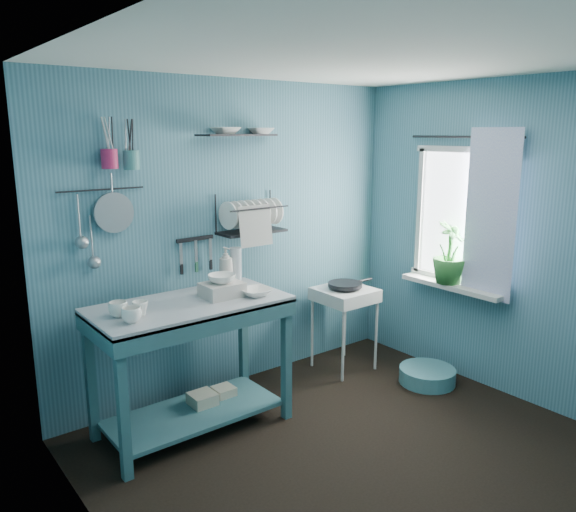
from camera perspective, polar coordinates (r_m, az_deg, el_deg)
floor at (r=3.95m, az=7.46°, el=-19.59°), size 3.20×3.20×0.00m
ceiling at (r=3.37m, az=8.73°, el=19.34°), size 3.20×3.20×0.00m
wall_back at (r=4.60m, az=-5.48°, el=1.91°), size 3.20×0.00×3.20m
wall_left at (r=2.60m, az=-17.61°, el=-7.00°), size 0.00×3.00×3.00m
wall_right at (r=4.71m, az=21.74°, el=1.34°), size 0.00×3.00×3.00m
work_counter at (r=4.08m, az=-9.72°, el=-11.02°), size 1.42×0.86×0.95m
mug_left at (r=3.57m, az=-15.61°, el=-5.80°), size 0.12×0.12×0.10m
mug_mid at (r=3.70m, az=-14.77°, el=-5.16°), size 0.14×0.14×0.09m
mug_right at (r=3.71m, az=-16.85°, el=-5.20°), size 0.17×0.17×0.10m
wash_tub at (r=4.00m, az=-6.70°, el=-3.41°), size 0.28×0.22×0.10m
tub_bowl at (r=3.98m, az=-6.73°, el=-2.30°), size 0.20×0.19×0.06m
soap_bottle at (r=4.24m, az=-6.32°, el=-1.09°), size 0.11×0.12×0.30m
water_bottle at (r=4.31m, az=-5.33°, el=-0.97°), size 0.09×0.09×0.28m
counter_bowl at (r=4.01m, az=-3.28°, el=-3.67°), size 0.22×0.22×0.05m
hotplate_stand at (r=5.08m, az=5.71°, el=-7.35°), size 0.48×0.48×0.74m
frying_pan at (r=4.96m, az=5.82°, el=-2.91°), size 0.30×0.30×0.03m
knife_strip at (r=4.38m, az=-9.44°, el=1.73°), size 0.32×0.03×0.03m
dish_rack at (r=4.50m, az=-3.72°, el=4.36°), size 0.57×0.30×0.32m
upper_shelf at (r=4.43m, az=-5.12°, el=12.14°), size 0.72×0.30×0.01m
shelf_bowl_left at (r=4.37m, az=-6.36°, el=11.77°), size 0.22×0.22×0.05m
shelf_bowl_right at (r=4.55m, az=-2.76°, el=11.90°), size 0.22×0.22×0.05m
utensil_cup_magenta at (r=3.99m, az=-17.68°, el=9.39°), size 0.11×0.11×0.13m
utensil_cup_teal at (r=4.05m, az=-15.63°, el=9.37°), size 0.11×0.11×0.13m
colander at (r=4.06m, az=-17.27°, el=4.23°), size 0.28×0.03×0.28m
ladle_outer at (r=3.99m, az=-20.49°, el=3.74°), size 0.01×0.01×0.30m
ladle_inner at (r=4.04m, az=-19.35°, el=1.78°), size 0.01×0.01×0.30m
hook_rail at (r=4.04m, az=-18.44°, el=6.41°), size 0.60×0.01×0.01m
window_glass at (r=4.91m, az=17.29°, el=3.87°), size 0.00×1.10×1.10m
windowsill at (r=4.96m, az=16.28°, el=-2.96°), size 0.16×0.95×0.04m
curtain at (r=4.69m, az=19.87°, el=3.91°), size 0.00×1.35×1.35m
curtain_rod at (r=4.83m, az=17.48°, el=11.47°), size 0.02×1.05×0.02m
potted_plant at (r=4.93m, az=16.13°, el=0.33°), size 0.37×0.37×0.53m
storage_tin_large at (r=4.32m, az=-8.65°, el=-14.95°), size 0.18×0.18×0.22m
storage_tin_small at (r=4.43m, az=-6.52°, el=-14.25°), size 0.15×0.15×0.20m
floor_basin at (r=5.02m, az=13.96°, el=-11.69°), size 0.47×0.47×0.13m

